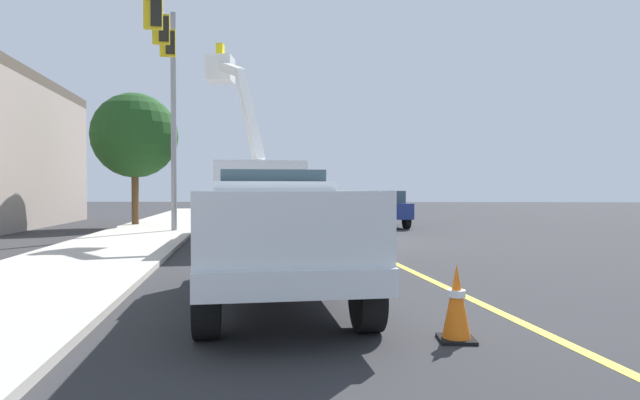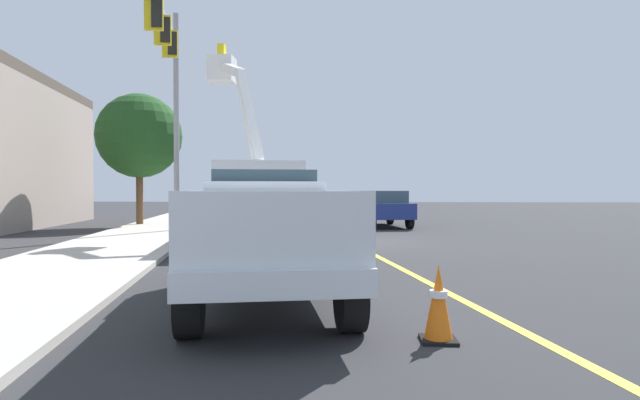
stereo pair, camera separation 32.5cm
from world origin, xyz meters
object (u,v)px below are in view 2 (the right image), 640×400
at_px(utility_bucket_truck, 256,193).
at_px(passing_minivan, 381,206).
at_px(traffic_cone_leading, 438,304).
at_px(service_pickup_truck, 267,229).
at_px(traffic_signal_mast, 170,75).
at_px(traffic_cone_mid_front, 333,240).
at_px(traffic_cone_mid_rear, 299,221).

bearing_deg(utility_bucket_truck, passing_minivan, -32.77).
height_order(utility_bucket_truck, traffic_cone_leading, utility_bucket_truck).
relative_size(service_pickup_truck, traffic_signal_mast, 0.67).
xyz_separation_m(utility_bucket_truck, passing_minivan, (7.27, -4.68, -0.64)).
bearing_deg(traffic_cone_leading, traffic_signal_mast, 30.50).
bearing_deg(traffic_cone_mid_front, service_pickup_truck, 171.51).
distance_m(service_pickup_truck, traffic_cone_leading, 3.06).
height_order(passing_minivan, traffic_cone_mid_rear, passing_minivan).
relative_size(traffic_cone_mid_front, traffic_signal_mast, 0.10).
xyz_separation_m(utility_bucket_truck, traffic_cone_mid_front, (-4.14, -2.73, -1.19)).
bearing_deg(passing_minivan, traffic_cone_mid_front, 170.32).
distance_m(utility_bucket_truck, passing_minivan, 8.66).
relative_size(service_pickup_truck, traffic_cone_leading, 6.75).
bearing_deg(service_pickup_truck, traffic_cone_leading, -130.65).
distance_m(utility_bucket_truck, traffic_signal_mast, 5.66).
height_order(utility_bucket_truck, service_pickup_truck, utility_bucket_truck).
distance_m(passing_minivan, traffic_cone_leading, 18.89).
bearing_deg(traffic_signal_mast, utility_bucket_truck, -110.30).
relative_size(traffic_cone_leading, traffic_signal_mast, 0.10).
relative_size(passing_minivan, traffic_cone_leading, 5.80).
xyz_separation_m(passing_minivan, traffic_cone_mid_front, (-11.41, 1.95, -0.55)).
relative_size(utility_bucket_truck, service_pickup_truck, 1.45).
height_order(service_pickup_truck, traffic_cone_mid_front, service_pickup_truck).
bearing_deg(traffic_cone_mid_rear, traffic_cone_leading, -168.97).
relative_size(passing_minivan, traffic_cone_mid_front, 5.97).
distance_m(utility_bucket_truck, service_pickup_truck, 9.86).
bearing_deg(passing_minivan, traffic_cone_mid_rear, 126.32).
bearing_deg(traffic_cone_mid_front, traffic_cone_leading, -169.09).
xyz_separation_m(utility_bucket_truck, traffic_signal_mast, (1.26, 3.41, 4.34)).
bearing_deg(utility_bucket_truck, traffic_cone_leading, -160.24).
bearing_deg(traffic_cone_mid_front, passing_minivan, -9.68).
bearing_deg(utility_bucket_truck, traffic_signal_mast, 69.70).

